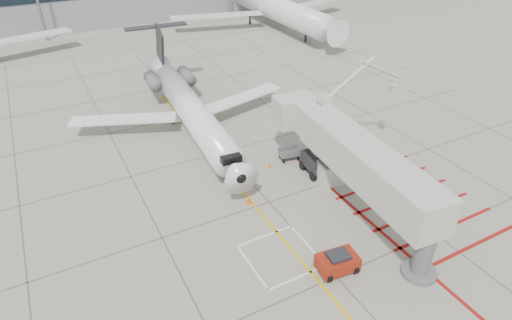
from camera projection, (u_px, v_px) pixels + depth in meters
ground_plane at (299, 235)px, 27.97m from camera, size 260.00×260.00×0.00m
regional_jet at (198, 105)px, 36.46m from camera, size 23.47×28.71×7.15m
jet_bridge at (365, 171)px, 28.01m from camera, size 9.86×18.40×7.10m
pushback_tug at (337, 262)px, 25.06m from camera, size 2.51×1.74×1.38m
baggage_cart at (289, 154)px, 35.60m from camera, size 1.85×1.35×1.07m
ground_power_unit at (334, 172)px, 32.61m from camera, size 2.50×1.61×1.88m
cone_nose at (249, 200)px, 30.71m from camera, size 0.39×0.39×0.54m
cone_side at (269, 165)px, 34.79m from camera, size 0.32×0.32×0.44m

